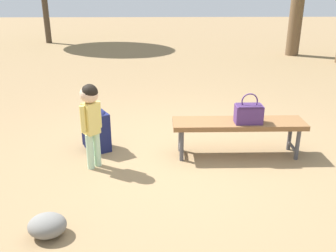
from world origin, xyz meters
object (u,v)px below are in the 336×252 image
object	(u,v)px
trail_rock	(47,225)
park_bench	(239,126)
handbag	(249,113)
child_standing	(91,113)
backpack_large	(96,129)

from	to	relation	value
trail_rock	park_bench	bearing A→B (deg)	-141.15
handbag	trail_rock	world-z (taller)	handbag
trail_rock	child_standing	bearing A→B (deg)	-98.71
park_bench	backpack_large	size ratio (longest dim) A/B	2.77
handbag	trail_rock	distance (m)	2.55
backpack_large	trail_rock	xyz separation A→B (m)	(0.15, 1.75, -0.19)
backpack_large	trail_rock	bearing A→B (deg)	85.08
backpack_large	trail_rock	size ratio (longest dim) A/B	1.77
park_bench	trail_rock	world-z (taller)	park_bench
park_bench	handbag	size ratio (longest dim) A/B	4.35
park_bench	handbag	distance (m)	0.22
backpack_large	child_standing	bearing A→B (deg)	94.83
handbag	backpack_large	world-z (taller)	handbag
child_standing	trail_rock	bearing A→B (deg)	81.29
handbag	trail_rock	size ratio (longest dim) A/B	1.13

